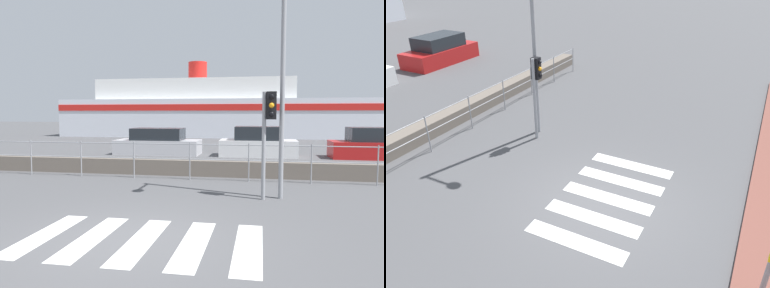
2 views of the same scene
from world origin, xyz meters
TOP-DOWN VIEW (x-y plane):
  - ground_plane at (0.00, 0.00)m, footprint 160.00×160.00m
  - crosswalk at (0.30, 0.00)m, footprint 4.05×2.40m
  - seawall at (0.00, 6.78)m, footprint 21.14×0.55m
  - harbor_fence at (-0.00, 5.90)m, footprint 19.07×0.04m
  - traffic_light_far at (2.45, 3.46)m, footprint 0.34×0.32m
  - streetlamp at (2.78, 3.44)m, footprint 0.32×1.28m
  - parked_car_red at (7.65, 13.12)m, footprint 4.11×1.78m

SIDE VIEW (x-z plane):
  - ground_plane at x=0.00m, z-range 0.00..0.00m
  - crosswalk at x=0.30m, z-range 0.00..0.01m
  - seawall at x=0.00m, z-range 0.00..0.54m
  - parked_car_red at x=7.65m, z-range -0.11..1.38m
  - harbor_fence at x=0.00m, z-range 0.19..1.41m
  - traffic_light_far at x=2.45m, z-range 0.63..3.33m
  - streetlamp at x=2.78m, z-range 0.75..6.96m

